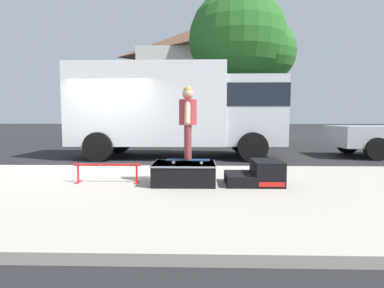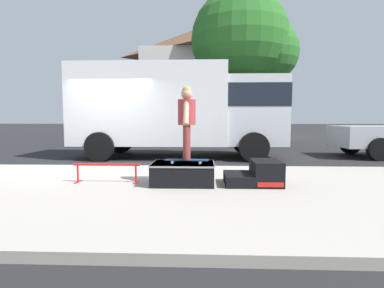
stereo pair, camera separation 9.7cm
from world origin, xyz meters
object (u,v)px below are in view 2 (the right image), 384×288
Objects in this scene: box_truck at (180,107)px; skate_box at (183,173)px; grind_rail at (107,169)px; kicker_ramp at (257,174)px; skater_kid at (187,117)px; skateboard at (187,160)px; street_tree_main at (246,43)px.

skate_box is at bearing -84.74° from box_truck.
grind_rail is (-1.43, 0.05, 0.05)m from skate_box.
kicker_ramp reaches higher than skate_box.
skateboard is at bearing -45.00° from skater_kid.
box_truck reaches higher than skateboard.
skater_kid is 10.09m from street_tree_main.
street_tree_main is at bearing 75.79° from skate_box.
kicker_ramp is 0.79× the size of grind_rail.
kicker_ramp is 1.30m from skateboard.
skateboard is at bearing -3.67° from grind_rail.
box_truck is at bearing -122.55° from street_tree_main.
skateboard is 0.61× the size of skater_kid.
box_truck is at bearing 96.03° from skateboard.
street_tree_main is (2.31, 9.14, 4.53)m from skate_box.
skater_kid is (-1.27, -0.04, 1.04)m from kicker_ramp.
grind_rail is at bearing 178.88° from kicker_ramp.
box_truck reaches higher than skate_box.
street_tree_main reaches higher than skateboard.
skate_box is 0.15× the size of street_tree_main.
skater_kid reaches higher than skateboard.
kicker_ramp is 0.14× the size of box_truck.
skater_kid is 4.90m from box_truck.
skateboard is at bearing -31.33° from skate_box.
street_tree_main is at bearing 76.27° from skateboard.
skater_kid reaches higher than kicker_ramp.
skate_box is 1.42× the size of skateboard.
skater_kid is (0.07, -0.04, 1.01)m from skate_box.
skater_kid reaches higher than grind_rail.
street_tree_main reaches higher than box_truck.
kicker_ramp is 5.33m from box_truck.
street_tree_main is (2.24, 9.19, 3.52)m from skater_kid.
grind_rail is 1.58× the size of skateboard.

